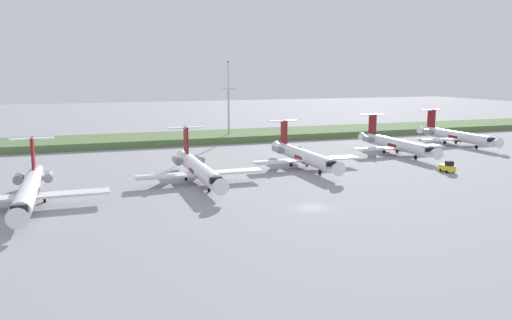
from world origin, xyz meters
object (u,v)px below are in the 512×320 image
regional_jet_second (29,190)px  antenna_mast (229,108)px  regional_jet_sixth (455,135)px  regional_jet_fifth (395,144)px  regional_jet_fourth (303,155)px  regional_jet_third (198,168)px  baggage_tug (448,167)px

regional_jet_second → antenna_mast: (48.46, 60.56, 6.98)m
regional_jet_sixth → regional_jet_fifth: bearing=-161.6°
regional_jet_fourth → antenna_mast: 46.31m
regional_jet_sixth → antenna_mast: antenna_mast is taller
antenna_mast → regional_jet_fifth: bearing=-49.9°
regional_jet_fourth → regional_jet_fifth: bearing=16.5°
regional_jet_third → regional_jet_fifth: size_ratio=1.00×
regional_jet_second → baggage_tug: (76.38, 0.59, -1.53)m
regional_jet_second → regional_jet_fourth: size_ratio=1.00×
regional_jet_second → regional_jet_fifth: (79.77, 23.32, 0.00)m
regional_jet_fourth → antenna_mast: antenna_mast is taller
regional_jet_fourth → regional_jet_sixth: same height
regional_jet_fourth → baggage_tug: bearing=-29.6°
regional_jet_fifth → antenna_mast: bearing=130.1°
regional_jet_third → regional_jet_fifth: 54.50m
regional_jet_fifth → regional_jet_sixth: bearing=18.4°
antenna_mast → regional_jet_second: bearing=-128.7°
regional_jet_fifth → regional_jet_sixth: 26.53m
regional_jet_fourth → baggage_tug: (25.12, -14.28, -1.53)m
regional_jet_second → regional_jet_fifth: 83.11m
antenna_mast → baggage_tug: 66.70m
regional_jet_third → regional_jet_second: bearing=-163.4°
regional_jet_fourth → baggage_tug: regional_jet_fourth is taller
regional_jet_fourth → regional_jet_second: bearing=-163.8°
regional_jet_third → regional_jet_sixth: (77.54, 23.49, 0.00)m
regional_jet_fifth → antenna_mast: 49.15m
regional_jet_second → regional_jet_fourth: 53.38m
regional_jet_third → antenna_mast: (21.06, 52.37, 6.98)m
regional_jet_fifth → regional_jet_third: bearing=-163.9°
regional_jet_third → regional_jet_fifth: (52.36, 15.13, 0.00)m
regional_jet_second → baggage_tug: regional_jet_second is taller
regional_jet_fifth → regional_jet_sixth: same height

